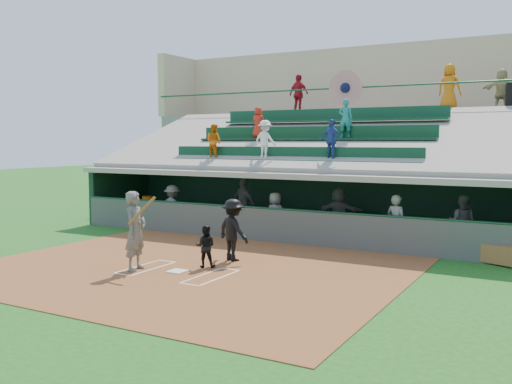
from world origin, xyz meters
The scene contains 22 objects.
ground centered at (0.00, 0.00, 0.00)m, with size 100.00×100.00×0.00m, color #195217.
dirt_slab centered at (0.00, 0.50, 0.01)m, with size 11.00×9.00×0.02m, color brown.
home_plate centered at (0.00, 0.00, 0.04)m, with size 0.43×0.43×0.03m, color white.
batters_box_chalk centered at (0.00, 0.00, 0.02)m, with size 2.65×1.85×0.01m.
dugout_floor centered at (0.00, 6.75, 0.02)m, with size 16.00×3.50×0.04m, color gray.
concourse_slab centered at (0.00, 13.50, 2.30)m, with size 20.00×3.00×4.60m, color gray.
grandstand centered at (-0.01, 10.51, 2.26)m, with size 20.40×10.40×7.80m.
batter_at_plate centered at (-1.06, -0.34, 1.05)m, with size 0.94×0.83×2.04m.
catcher centered at (0.31, 0.81, 0.57)m, with size 0.54×0.42×1.11m, color black.
home_umpire centered at (0.51, 1.89, 0.88)m, with size 1.11×0.64×1.72m, color black.
dugout_bench centered at (0.28, 7.94, 0.29)m, with size 16.47×0.49×0.49m, color olive.
white_table centered at (-5.93, 6.08, 0.40)m, with size 0.83×0.62×0.73m, color white.
water_cooler centered at (-6.00, 6.02, 0.96)m, with size 0.39×0.39×0.39m, color orange.
dugout_player_a centered at (-4.31, 5.44, 0.87)m, with size 1.07×0.62×1.66m, color #52544F.
dugout_player_b centered at (-1.92, 6.62, 1.00)m, with size 1.13×0.47×1.93m, color #565954.
dugout_player_c centered at (-0.09, 5.61, 0.82)m, with size 0.76×0.50×1.56m, color #62645F.
dugout_player_d centered at (1.65, 7.03, 0.89)m, with size 1.58×0.50×1.70m, color #5D5F5A.
dugout_player_e centered at (4.13, 5.30, 0.89)m, with size 0.62×0.41×1.71m, color #61645F.
dugout_player_f centered at (5.80, 6.56, 0.88)m, with size 0.81×0.63×1.67m, color #5D615B.
concourse_staff_a centered at (-2.70, 13.05, 5.52)m, with size 1.08×0.45×1.84m, color #A6121E.
concourse_staff_b centered at (4.11, 12.95, 5.54)m, with size 0.91×0.59×1.87m, color orange.
concourse_staff_c centered at (6.08, 13.10, 5.39)m, with size 1.46×0.46×1.57m, color tan.
Camera 1 is at (8.69, -11.46, 3.34)m, focal length 40.00 mm.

